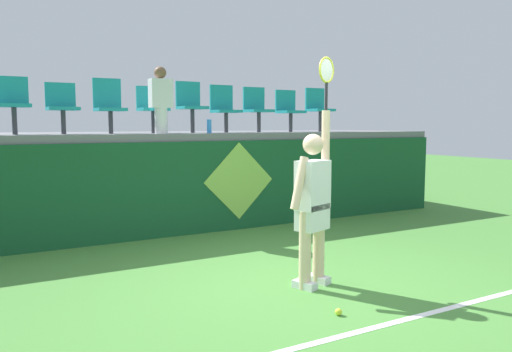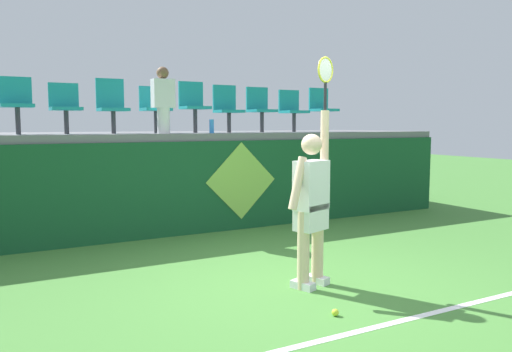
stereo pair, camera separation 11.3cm
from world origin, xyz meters
TOP-DOWN VIEW (x-y plane):
  - ground_plane at (0.00, 0.00)m, footprint 40.00×40.00m
  - court_back_wall at (0.00, 3.16)m, footprint 10.45×0.20m
  - spectator_platform at (0.00, 4.46)m, footprint 10.45×2.70m
  - court_baseline_stripe at (0.00, -1.17)m, footprint 9.41×0.08m
  - tennis_player at (0.17, 0.03)m, footprint 0.72×0.37m
  - tennis_ball at (-0.14, -0.79)m, footprint 0.07×0.07m
  - water_bottle at (0.48, 3.36)m, footprint 0.08×0.08m
  - stadium_chair_1 at (-2.39, 3.86)m, footprint 0.44×0.42m
  - stadium_chair_2 at (-1.72, 3.85)m, footprint 0.44×0.42m
  - stadium_chair_3 at (-1.02, 3.86)m, footprint 0.44×0.42m
  - stadium_chair_4 at (-0.32, 3.85)m, footprint 0.44×0.42m
  - stadium_chair_5 at (0.36, 3.86)m, footprint 0.44×0.42m
  - stadium_chair_6 at (1.00, 3.86)m, footprint 0.44×0.42m
  - stadium_chair_7 at (1.67, 3.86)m, footprint 0.44×0.42m
  - stadium_chair_8 at (2.36, 3.86)m, footprint 0.44×0.42m
  - stadium_chair_9 at (3.06, 3.86)m, footprint 0.44×0.42m
  - spectator_0 at (-0.32, 3.41)m, footprint 0.34×0.20m
  - wall_signage_mount at (0.87, 3.05)m, footprint 1.27×0.01m

SIDE VIEW (x-z plane):
  - ground_plane at x=0.00m, z-range 0.00..0.00m
  - wall_signage_mount at x=0.87m, z-range -0.72..0.72m
  - court_baseline_stripe at x=0.00m, z-range 0.00..0.01m
  - tennis_ball at x=-0.14m, z-range 0.00..0.07m
  - court_back_wall at x=0.00m, z-range 0.00..1.47m
  - tennis_player at x=0.17m, z-range -0.31..2.15m
  - spectator_platform at x=0.00m, z-range 1.47..1.59m
  - water_bottle at x=0.48m, z-range 1.59..1.81m
  - stadium_chair_2 at x=-1.72m, z-range 1.64..2.42m
  - stadium_chair_4 at x=-0.32m, z-range 1.64..2.42m
  - stadium_chair_8 at x=2.36m, z-range 1.64..2.43m
  - stadium_chair_6 at x=1.00m, z-range 1.63..2.47m
  - stadium_chair_7 at x=1.67m, z-range 1.64..2.46m
  - stadium_chair_3 at x=-1.02m, z-range 1.62..2.50m
  - stadium_chair_1 at x=-2.39m, z-range 1.65..2.49m
  - stadium_chair_9 at x=3.06m, z-range 1.65..2.50m
  - stadium_chair_5 at x=0.36m, z-range 1.65..2.53m
  - spectator_0 at x=-0.32m, z-range 1.61..2.65m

